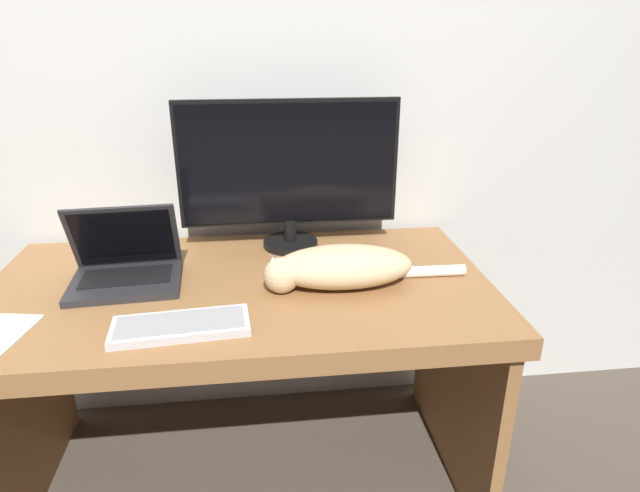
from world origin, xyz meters
TOP-DOWN VIEW (x-y plane):
  - wall_back at (0.00, 0.82)m, footprint 6.40×0.06m
  - desk at (0.00, 0.38)m, footprint 1.41×0.76m
  - monitor at (0.16, 0.64)m, footprint 0.69×0.18m
  - laptop at (-0.32, 0.42)m, footprint 0.31×0.25m
  - external_keyboard at (-0.13, 0.14)m, footprint 0.33×0.16m
  - cat at (0.28, 0.33)m, footprint 0.58×0.19m

SIDE VIEW (x-z plane):
  - desk at x=0.00m, z-range 0.21..0.91m
  - external_keyboard at x=-0.13m, z-range 0.71..0.73m
  - laptop at x=-0.32m, z-range 0.64..0.87m
  - cat at x=0.28m, z-range 0.71..0.82m
  - monitor at x=0.16m, z-range 0.72..1.20m
  - wall_back at x=0.00m, z-range 0.00..2.60m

